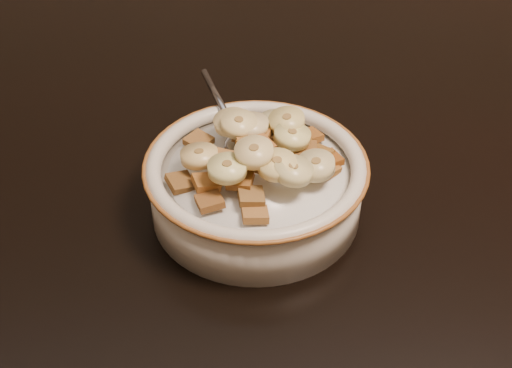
{
  "coord_description": "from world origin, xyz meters",
  "views": [
    {
      "loc": [
        0.05,
        -0.52,
        1.17
      ],
      "look_at": [
        0.06,
        -0.05,
        0.78
      ],
      "focal_mm": 50.0,
      "sensor_mm": 36.0,
      "label": 1
    }
  ],
  "objects_px": {
    "chair": "(300,39)",
    "spoon": "(243,148)",
    "table": "(195,188)",
    "cereal_bowl": "(256,191)"
  },
  "relations": [
    {
      "from": "chair",
      "to": "table",
      "type": "bearing_deg",
      "value": -107.02
    },
    {
      "from": "chair",
      "to": "spoon",
      "type": "xyz_separation_m",
      "value": [
        -0.12,
        -0.85,
        0.36
      ]
    },
    {
      "from": "chair",
      "to": "spoon",
      "type": "height_order",
      "value": "chair"
    },
    {
      "from": "table",
      "to": "chair",
      "type": "bearing_deg",
      "value": 80.57
    },
    {
      "from": "table",
      "to": "cereal_bowl",
      "type": "distance_m",
      "value": 0.09
    },
    {
      "from": "cereal_bowl",
      "to": "spoon",
      "type": "bearing_deg",
      "value": 110.66
    },
    {
      "from": "chair",
      "to": "cereal_bowl",
      "type": "relative_size",
      "value": 4.84
    },
    {
      "from": "table",
      "to": "chair",
      "type": "height_order",
      "value": "chair"
    },
    {
      "from": "chair",
      "to": "cereal_bowl",
      "type": "xyz_separation_m",
      "value": [
        -0.11,
        -0.88,
        0.34
      ]
    },
    {
      "from": "spoon",
      "to": "table",
      "type": "bearing_deg",
      "value": -51.19
    }
  ]
}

